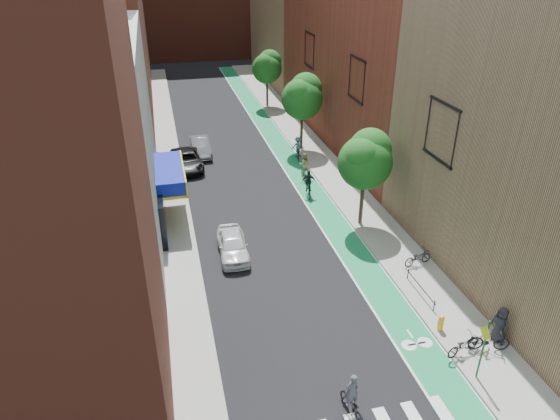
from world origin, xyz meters
TOP-DOWN VIEW (x-y plane):
  - ground at (0.00, 0.00)m, footprint 160.00×160.00m
  - bike_lane at (4.00, 26.00)m, footprint 2.00×68.00m
  - sidewalk_left at (-6.00, 26.00)m, footprint 2.00×68.00m
  - sidewalk_right at (6.50, 26.00)m, footprint 3.00×68.00m
  - building_left_near_red at (-11.00, -1.00)m, footprint 8.00×10.00m
  - building_left_white at (-11.00, 14.00)m, footprint 8.00×20.00m
  - building_left_far_red at (-11.00, 42.00)m, footprint 8.00×36.00m
  - building_right_mid_red at (12.00, 26.00)m, footprint 8.00×28.00m
  - building_right_far_tan at (12.00, 50.00)m, footprint 8.00×20.00m
  - tree_near at (5.65, 10.02)m, footprint 3.40×3.36m
  - tree_mid at (5.65, 24.02)m, footprint 3.55×3.53m
  - tree_far at (5.65, 38.02)m, footprint 3.30×3.25m
  - sign_pole at (5.38, -3.50)m, footprint 0.13×0.71m
  - parked_car_white at (-3.00, 8.40)m, footprint 1.79×4.18m
  - parked_car_black at (-4.60, 22.18)m, footprint 2.56×5.17m
  - parked_car_silver at (-3.20, 25.00)m, footprint 1.63×4.44m
  - cyclist_lead at (-0.31, -3.86)m, footprint 0.89×1.77m
  - cyclist_lane_near at (4.10, 17.90)m, footprint 0.88×1.55m
  - cyclist_lane_mid at (3.58, 14.87)m, footprint 1.11×1.97m
  - cyclist_lane_far at (4.70, 21.81)m, footprint 1.20×1.92m
  - parked_bike_near at (5.57, -2.12)m, footprint 1.91×1.06m
  - parked_bike_mid at (6.79, -2.20)m, footprint 1.91×1.04m
  - parked_bike_far at (6.94, 4.72)m, footprint 1.85×0.92m
  - pedestrian at (7.60, -1.72)m, footprint 0.81×1.00m
  - fire_hydrant at (5.40, -0.51)m, footprint 0.28×0.28m

SIDE VIEW (x-z plane):
  - ground at x=0.00m, z-range 0.00..0.00m
  - bike_lane at x=4.00m, z-range 0.00..0.01m
  - sidewalk_left at x=-6.00m, z-range 0.00..0.15m
  - sidewalk_right at x=6.50m, z-range 0.00..0.15m
  - fire_hydrant at x=5.40m, z-range 0.18..0.99m
  - parked_bike_far at x=6.94m, z-range 0.15..1.08m
  - parked_bike_near at x=5.57m, z-range 0.15..1.10m
  - cyclist_lead at x=-0.31m, z-range -0.33..1.60m
  - parked_car_white at x=-3.00m, z-range 0.00..1.41m
  - parked_bike_mid at x=6.79m, z-range 0.15..1.26m
  - parked_car_black at x=-4.60m, z-range 0.00..1.41m
  - cyclist_lane_mid at x=3.58m, z-range -0.27..1.72m
  - parked_car_silver at x=-3.20m, z-range 0.00..1.45m
  - cyclist_lane_far at x=4.70m, z-range -0.13..1.89m
  - cyclist_lane_near at x=4.10m, z-range -0.12..2.01m
  - pedestrian at x=7.60m, z-range 0.15..1.94m
  - sign_pole at x=5.38m, z-range 0.34..3.34m
  - tree_far at x=5.65m, z-range 1.40..7.60m
  - tree_near at x=5.65m, z-range 1.45..7.87m
  - tree_mid at x=5.65m, z-range 1.52..8.26m
  - building_left_white at x=-11.00m, z-range 0.00..12.00m
  - building_left_near_red at x=-11.00m, z-range 0.00..16.00m
  - building_right_far_tan at x=12.00m, z-range 0.00..18.00m
  - building_left_far_red at x=-11.00m, z-range 0.00..22.00m
  - building_right_mid_red at x=12.00m, z-range 0.00..22.00m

